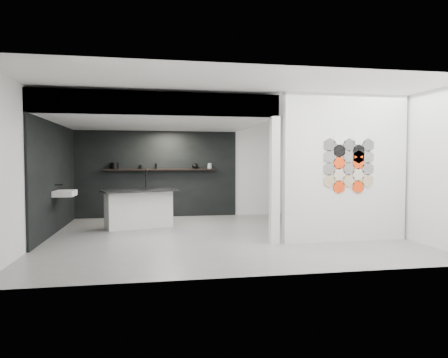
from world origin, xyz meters
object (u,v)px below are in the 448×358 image
Objects in this scene: bottle_dark at (156,166)px; glass_bowl at (210,167)px; glass_vase at (210,166)px; kitchen_island at (139,208)px; stockpot at (114,166)px; partition_panel at (345,168)px; wall_basin at (65,193)px; utensil_cup at (141,167)px; kettle at (195,166)px.

glass_bowl is at bearing 0.00° from bottle_dark.
glass_vase reaches higher than bottle_dark.
kitchen_island is 2.00m from stockpot.
partition_panel reaches higher than wall_basin.
bottle_dark is at bearing 180.00° from glass_vase.
partition_panel is at bearing -47.67° from kitchen_island.
stockpot is at bearing 180.00° from bottle_dark.
partition_panel is at bearing -44.39° from utensil_cup.
partition_panel is 23.38× the size of glass_bowl.
partition_panel is at bearing -39.84° from stockpot.
kettle reaches higher than kitchen_island.
stockpot is 1.37× the size of glass_vase.
stockpot reaches higher than wall_basin.
kettle is (2.99, 2.07, 0.54)m from wall_basin.
kettle is 0.41m from glass_bowl.
kettle is at bearing 122.68° from partition_panel.
partition_panel is 4.39m from glass_bowl.
partition_panel is 4.59m from kettle.
kettle is (1.47, 1.62, 0.94)m from kitchen_island.
kitchen_island is 1.86m from utensil_cup.
glass_vase is 1.47m from bottle_dark.
wall_basin is 4.00m from glass_bowl.
kitchen_island is 11.75× the size of glass_vase.
utensil_cup is (-1.47, 0.00, -0.02)m from kettle.
kitchen_island is 8.55× the size of stockpot.
stockpot is at bearing 180.00° from glass_vase.
partition_panel reaches higher than glass_vase.
glass_vase reaches higher than utensil_cup.
utensil_cup reaches higher than kitchen_island.
glass_bowl is (1.87, 1.62, 0.91)m from kitchen_island.
partition_panel is 13.24× the size of stockpot.
wall_basin is 2.30m from stockpot.
stockpot is at bearing 180.00° from utensil_cup.
glass_bowl is 0.78× the size of glass_vase.
partition_panel is at bearing -61.77° from glass_bowl.
stockpot is at bearing 94.89° from kitchen_island.
bottle_dark is 1.34× the size of utensil_cup.
utensil_cup is at bearing 168.66° from kettle.
glass_vase is (-2.08, 3.87, -0.00)m from partition_panel.
kitchen_island is 15.10× the size of glass_bowl.
kitchen_island is (-3.95, 2.25, -0.95)m from partition_panel.
utensil_cup is at bearing 53.70° from wall_basin.
kettle is 1.12× the size of glass_vase.
bottle_dark is at bearing 0.00° from utensil_cup.
stockpot is 1.23× the size of kettle.
bottle_dark is (0.41, 1.62, 0.94)m from kitchen_island.
utensil_cup is (-3.95, 3.87, -0.03)m from partition_panel.
glass_vase is at bearing 0.00° from bottle_dark.
glass_bowl is at bearing 118.23° from partition_panel.
partition_panel is at bearing -68.66° from kettle.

